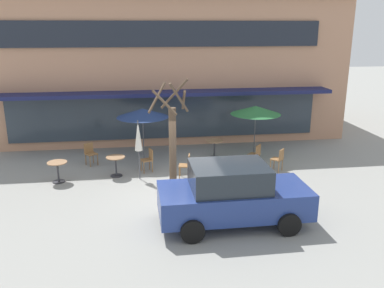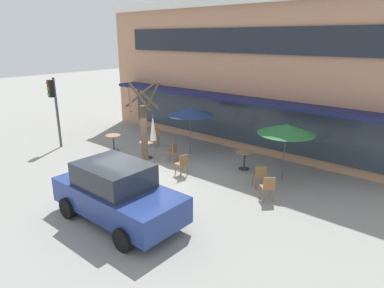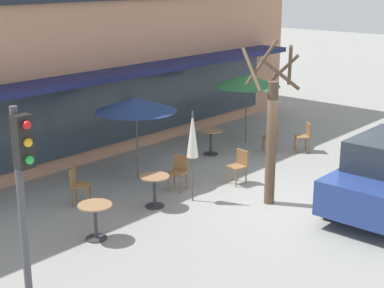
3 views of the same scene
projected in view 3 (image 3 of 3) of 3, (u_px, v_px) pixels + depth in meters
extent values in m
plane|color=gray|center=(287.00, 204.00, 13.86)|extent=(80.00, 80.00, 0.00)
cube|color=tan|center=(31.00, 28.00, 19.23)|extent=(17.48, 8.00, 7.03)
cube|color=#191E4C|center=(127.00, 72.00, 16.61)|extent=(14.86, 1.10, 0.16)
cube|color=#2D3842|center=(117.00, 111.00, 17.26)|extent=(13.98, 0.10, 1.90)
cylinder|color=#333338|center=(155.00, 206.00, 13.72)|extent=(0.44, 0.44, 0.03)
cylinder|color=#333338|center=(155.00, 191.00, 13.62)|extent=(0.07, 0.07, 0.70)
cylinder|color=#99704C|center=(154.00, 176.00, 13.52)|extent=(0.70, 0.70, 0.03)
cylinder|color=#333338|center=(211.00, 154.00, 17.68)|extent=(0.44, 0.44, 0.03)
cylinder|color=#333338|center=(211.00, 142.00, 17.58)|extent=(0.07, 0.07, 0.70)
cylinder|color=#99704C|center=(211.00, 130.00, 17.48)|extent=(0.70, 0.70, 0.03)
cylinder|color=#333338|center=(97.00, 238.00, 12.05)|extent=(0.44, 0.44, 0.03)
cylinder|color=#333338|center=(96.00, 222.00, 11.95)|extent=(0.07, 0.07, 0.70)
cylinder|color=#99704C|center=(95.00, 205.00, 11.84)|extent=(0.70, 0.70, 0.03)
cylinder|color=#4C4C51|center=(246.00, 109.00, 18.60)|extent=(0.04, 0.04, 2.20)
cone|color=#286B38|center=(247.00, 80.00, 18.34)|extent=(2.10, 2.10, 0.35)
cylinder|color=#4C4C51|center=(137.00, 139.00, 15.26)|extent=(0.04, 0.04, 2.20)
cone|color=navy|center=(136.00, 104.00, 15.01)|extent=(2.10, 2.10, 0.35)
cylinder|color=#4C4C51|center=(193.00, 157.00, 13.78)|extent=(0.04, 0.04, 2.20)
cone|color=silver|center=(193.00, 134.00, 13.62)|extent=(0.28, 0.28, 1.10)
cylinder|color=olive|center=(181.00, 185.00, 14.48)|extent=(0.04, 0.04, 0.45)
cylinder|color=olive|center=(168.00, 183.00, 14.62)|extent=(0.04, 0.04, 0.45)
cylinder|color=olive|center=(187.00, 181.00, 14.78)|extent=(0.04, 0.04, 0.45)
cylinder|color=olive|center=(175.00, 179.00, 14.92)|extent=(0.04, 0.04, 0.45)
cube|color=olive|center=(177.00, 173.00, 14.63)|extent=(0.50, 0.50, 0.04)
cube|color=olive|center=(181.00, 162.00, 14.73)|extent=(0.15, 0.40, 0.40)
cylinder|color=olive|center=(298.00, 146.00, 17.73)|extent=(0.04, 0.04, 0.45)
cylinder|color=olive|center=(295.00, 143.00, 18.06)|extent=(0.04, 0.04, 0.45)
cylinder|color=olive|center=(309.00, 146.00, 17.77)|extent=(0.04, 0.04, 0.45)
cylinder|color=olive|center=(306.00, 143.00, 18.09)|extent=(0.04, 0.04, 0.45)
cube|color=olive|center=(302.00, 137.00, 17.85)|extent=(0.57, 0.57, 0.04)
cube|color=olive|center=(309.00, 130.00, 17.80)|extent=(0.30, 0.32, 0.40)
cylinder|color=olive|center=(266.00, 147.00, 17.67)|extent=(0.04, 0.04, 0.45)
cylinder|color=olive|center=(263.00, 144.00, 17.99)|extent=(0.04, 0.04, 0.45)
cylinder|color=olive|center=(277.00, 146.00, 17.71)|extent=(0.04, 0.04, 0.45)
cylinder|color=olive|center=(274.00, 143.00, 18.03)|extent=(0.04, 0.04, 0.45)
cube|color=olive|center=(270.00, 137.00, 17.78)|extent=(0.56, 0.56, 0.04)
cube|color=olive|center=(276.00, 130.00, 17.74)|extent=(0.29, 0.33, 0.40)
cylinder|color=olive|center=(90.00, 193.00, 13.96)|extent=(0.04, 0.04, 0.45)
cylinder|color=olive|center=(87.00, 198.00, 13.63)|extent=(0.04, 0.04, 0.45)
cylinder|color=olive|center=(76.00, 192.00, 13.99)|extent=(0.04, 0.04, 0.45)
cylinder|color=olive|center=(72.00, 198.00, 13.66)|extent=(0.04, 0.04, 0.45)
cube|color=olive|center=(81.00, 185.00, 13.74)|extent=(0.56, 0.56, 0.04)
cube|color=olive|center=(73.00, 176.00, 13.70)|extent=(0.35, 0.27, 0.40)
cylinder|color=olive|center=(236.00, 179.00, 14.92)|extent=(0.04, 0.04, 0.45)
cylinder|color=olive|center=(227.00, 175.00, 15.18)|extent=(0.04, 0.04, 0.45)
cylinder|color=olive|center=(246.00, 176.00, 15.12)|extent=(0.04, 0.04, 0.45)
cylinder|color=olive|center=(237.00, 173.00, 15.38)|extent=(0.04, 0.04, 0.45)
cube|color=olive|center=(237.00, 167.00, 15.08)|extent=(0.47, 0.47, 0.04)
cube|color=olive|center=(242.00, 157.00, 15.12)|extent=(0.12, 0.40, 0.40)
cylinder|color=black|center=(380.00, 175.00, 14.93)|extent=(0.64, 0.22, 0.64)
cylinder|color=black|center=(330.00, 204.00, 13.04)|extent=(0.64, 0.22, 0.64)
cylinder|color=brown|center=(271.00, 144.00, 13.55)|extent=(0.24, 0.24, 2.91)
cylinder|color=brown|center=(283.00, 69.00, 13.34)|extent=(0.10, 0.80, 0.74)
cylinder|color=brown|center=(262.00, 62.00, 13.39)|extent=(0.92, 0.32, 1.01)
cylinder|color=brown|center=(251.00, 69.00, 12.92)|extent=(0.67, 0.99, 0.86)
cylinder|color=brown|center=(280.00, 74.00, 12.67)|extent=(0.77, 0.63, 0.74)
cylinder|color=brown|center=(290.00, 65.00, 12.99)|extent=(0.68, 0.48, 0.99)
cylinder|color=#47474C|center=(23.00, 215.00, 8.93)|extent=(0.12, 0.12, 3.40)
cube|color=black|center=(23.00, 142.00, 8.48)|extent=(0.26, 0.20, 0.80)
sphere|color=red|center=(27.00, 125.00, 8.32)|extent=(0.13, 0.13, 0.13)
sphere|color=gold|center=(28.00, 143.00, 8.40)|extent=(0.13, 0.13, 0.13)
sphere|color=green|center=(29.00, 160.00, 8.47)|extent=(0.13, 0.13, 0.13)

